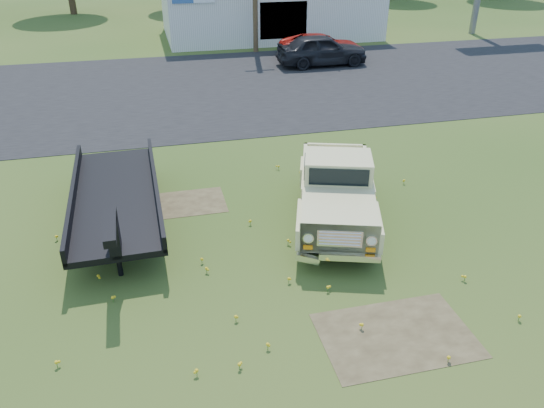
# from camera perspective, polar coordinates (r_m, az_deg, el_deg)

# --- Properties ---
(ground) EXTENTS (140.00, 140.00, 0.00)m
(ground) POSITION_cam_1_polar(r_m,az_deg,el_deg) (12.82, 1.35, -6.17)
(ground) COLOR #2A4A17
(ground) RESTS_ON ground
(asphalt_lot) EXTENTS (90.00, 14.00, 0.02)m
(asphalt_lot) POSITION_cam_1_polar(r_m,az_deg,el_deg) (26.35, -7.20, 12.27)
(asphalt_lot) COLOR black
(asphalt_lot) RESTS_ON ground
(dirt_patch_a) EXTENTS (3.00, 2.00, 0.01)m
(dirt_patch_a) POSITION_cam_1_polar(r_m,az_deg,el_deg) (11.09, 13.21, -13.59)
(dirt_patch_a) COLOR #433824
(dirt_patch_a) RESTS_ON ground
(dirt_patch_b) EXTENTS (2.20, 1.60, 0.01)m
(dirt_patch_b) POSITION_cam_1_polar(r_m,az_deg,el_deg) (15.52, -9.15, 0.09)
(dirt_patch_b) COLOR #433824
(dirt_patch_b) RESTS_ON ground
(commercial_building) EXTENTS (14.20, 8.20, 4.15)m
(commercial_building) POSITION_cam_1_polar(r_m,az_deg,el_deg) (38.53, -0.34, 20.82)
(commercial_building) COLOR beige
(commercial_building) RESTS_ON ground
(vintage_pickup_truck) EXTENTS (3.58, 5.64, 1.91)m
(vintage_pickup_truck) POSITION_cam_1_polar(r_m,az_deg,el_deg) (14.11, 6.96, 1.60)
(vintage_pickup_truck) COLOR beige
(vintage_pickup_truck) RESTS_ON ground
(flatbed_trailer) EXTENTS (2.33, 6.66, 1.81)m
(flatbed_trailer) POSITION_cam_1_polar(r_m,az_deg,el_deg) (14.57, -16.48, 1.24)
(flatbed_trailer) COLOR black
(flatbed_trailer) RESTS_ON ground
(red_pickup) EXTENTS (5.40, 3.82, 1.37)m
(red_pickup) POSITION_cam_1_polar(r_m,az_deg,el_deg) (31.80, 5.36, 16.45)
(red_pickup) COLOR maroon
(red_pickup) RESTS_ON ground
(dark_sedan) EXTENTS (4.93, 2.02, 1.67)m
(dark_sedan) POSITION_cam_1_polar(r_m,az_deg,el_deg) (30.36, 5.38, 16.16)
(dark_sedan) COLOR black
(dark_sedan) RESTS_ON ground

